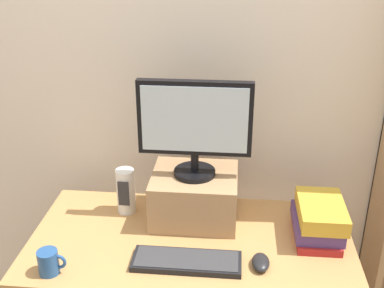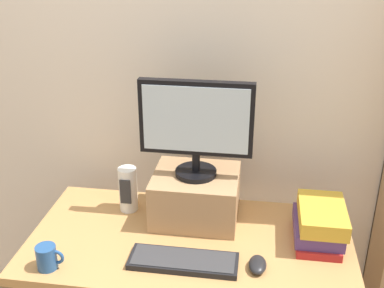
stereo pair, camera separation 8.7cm
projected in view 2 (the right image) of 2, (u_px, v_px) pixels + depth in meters
back_wall at (207, 68)px, 2.10m from camera, size 7.00×0.08×2.60m
desk at (190, 258)px, 1.92m from camera, size 1.26×0.65×0.75m
riser_box at (196, 196)px, 1.99m from camera, size 0.35×0.30×0.20m
computer_monitor at (196, 124)px, 1.86m from camera, size 0.45×0.17×0.39m
keyboard at (184, 261)px, 1.74m from camera, size 0.40×0.13×0.02m
computer_mouse at (258, 265)px, 1.71m from camera, size 0.06×0.10×0.04m
book_stack at (319, 224)px, 1.85m from camera, size 0.19×0.27×0.15m
coffee_mug at (47, 257)px, 1.71m from camera, size 0.10×0.07×0.09m
desk_speaker at (128, 189)px, 2.04m from camera, size 0.08×0.08×0.20m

